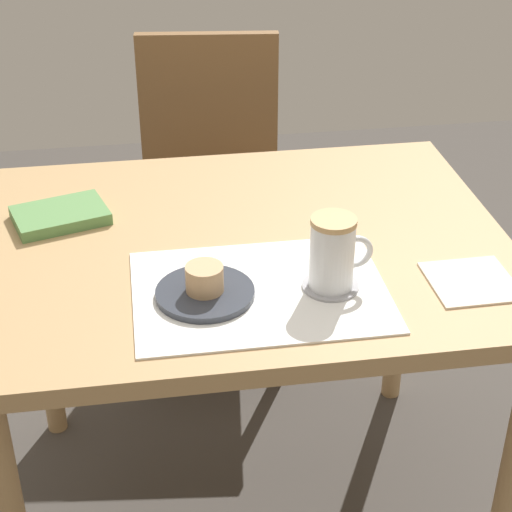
{
  "coord_description": "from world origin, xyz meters",
  "views": [
    {
      "loc": [
        -0.2,
        -1.42,
        1.55
      ],
      "look_at": [
        -0.0,
        -0.15,
        0.78
      ],
      "focal_mm": 60.0,
      "sensor_mm": 36.0,
      "label": 1
    }
  ],
  "objects": [
    {
      "name": "ground_plane",
      "position": [
        0.0,
        0.0,
        -0.01
      ],
      "size": [
        4.4,
        4.4,
        0.02
      ],
      "primitive_type": "cube",
      "color": "#47423D"
    },
    {
      "name": "dining_table",
      "position": [
        0.0,
        0.0,
        0.64
      ],
      "size": [
        1.02,
        0.8,
        0.73
      ],
      "color": "tan",
      "rests_on": "ground_plane"
    },
    {
      "name": "wooden_chair",
      "position": [
        0.0,
        0.72,
        0.49
      ],
      "size": [
        0.46,
        0.46,
        0.89
      ],
      "rotation": [
        0.0,
        0.0,
        3.03
      ],
      "color": "brown",
      "rests_on": "ground_plane"
    },
    {
      "name": "placemat",
      "position": [
        -0.0,
        -0.19,
        0.73
      ],
      "size": [
        0.44,
        0.32,
        0.0
      ],
      "primitive_type": "cube",
      "color": "white",
      "rests_on": "dining_table"
    },
    {
      "name": "pastry_plate",
      "position": [
        -0.1,
        -0.19,
        0.74
      ],
      "size": [
        0.17,
        0.17,
        0.01
      ],
      "primitive_type": "cylinder",
      "color": "#333842",
      "rests_on": "placemat"
    },
    {
      "name": "pastry",
      "position": [
        -0.1,
        -0.19,
        0.77
      ],
      "size": [
        0.07,
        0.07,
        0.05
      ],
      "primitive_type": "cylinder",
      "color": "tan",
      "rests_on": "pastry_plate"
    },
    {
      "name": "coffee_coaster",
      "position": [
        0.12,
        -0.2,
        0.74
      ],
      "size": [
        0.1,
        0.1,
        0.0
      ],
      "primitive_type": "cylinder",
      "color": "#99999E",
      "rests_on": "placemat"
    },
    {
      "name": "coffee_mug",
      "position": [
        0.13,
        -0.2,
        0.81
      ],
      "size": [
        0.11,
        0.08,
        0.13
      ],
      "color": "white",
      "rests_on": "coffee_coaster"
    },
    {
      "name": "paper_napkin",
      "position": [
        0.38,
        -0.21,
        0.73
      ],
      "size": [
        0.15,
        0.15,
        0.0
      ],
      "primitive_type": "cube",
      "rotation": [
        0.0,
        0.0,
        0.02
      ],
      "color": "silver",
      "rests_on": "dining_table"
    },
    {
      "name": "small_book",
      "position": [
        -0.35,
        0.13,
        0.74
      ],
      "size": [
        0.21,
        0.17,
        0.02
      ],
      "primitive_type": "cube",
      "rotation": [
        0.0,
        0.0,
        0.29
      ],
      "color": "#598C4C",
      "rests_on": "dining_table"
    }
  ]
}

